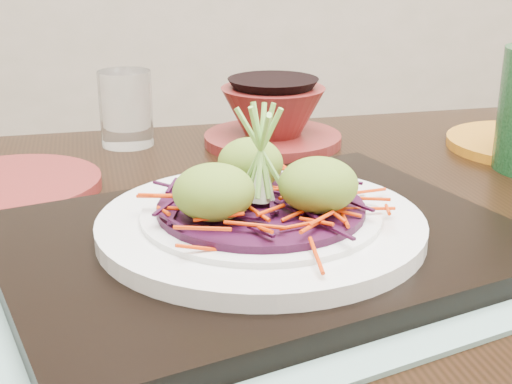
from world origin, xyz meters
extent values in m
cube|color=black|center=(-0.03, 0.08, 0.68)|extent=(1.13, 0.78, 0.04)
cube|color=gray|center=(-0.06, -0.01, 0.70)|extent=(0.56, 0.49, 0.00)
cube|color=black|center=(-0.06, -0.01, 0.71)|extent=(0.48, 0.41, 0.02)
cylinder|color=silver|center=(-0.06, -0.01, 0.72)|extent=(0.27, 0.27, 0.01)
cylinder|color=silver|center=(-0.06, -0.01, 0.73)|extent=(0.20, 0.20, 0.01)
cylinder|color=#340A29|center=(-0.06, -0.01, 0.74)|extent=(0.17, 0.17, 0.01)
ellipsoid|color=#5C7623|center=(-0.10, -0.03, 0.76)|extent=(0.06, 0.06, 0.05)
ellipsoid|color=#5C7623|center=(-0.02, -0.03, 0.76)|extent=(0.06, 0.06, 0.05)
ellipsoid|color=#5C7623|center=(-0.06, 0.04, 0.76)|extent=(0.06, 0.06, 0.05)
cylinder|color=maroon|center=(-0.29, 0.21, 0.70)|extent=(0.20, 0.20, 0.01)
cylinder|color=white|center=(-0.16, 0.36, 0.74)|extent=(0.08, 0.08, 0.10)
cylinder|color=maroon|center=(0.02, 0.33, 0.70)|extent=(0.20, 0.20, 0.01)
camera|label=1|loc=(-0.18, -0.54, 0.95)|focal=50.00mm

